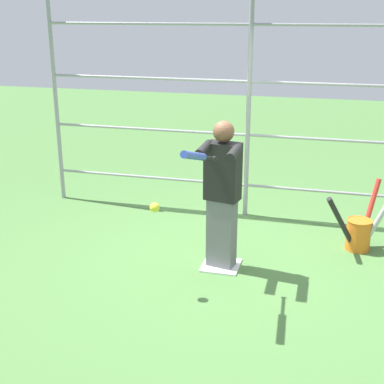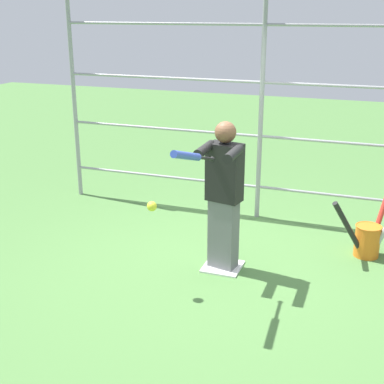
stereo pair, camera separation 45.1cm
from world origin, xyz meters
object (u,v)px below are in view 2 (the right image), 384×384
(baseball_bat_swinging, at_px, (190,156))
(bat_bucket, at_px, (368,237))
(batter, at_px, (224,192))
(softball_in_flight, at_px, (152,206))

(baseball_bat_swinging, height_order, bat_bucket, baseball_bat_swinging)
(batter, relative_size, softball_in_flight, 16.77)
(batter, xyz_separation_m, baseball_bat_swinging, (0.05, 0.88, 0.61))
(batter, relative_size, bat_bucket, 2.01)
(batter, bearing_deg, bat_bucket, -149.88)
(baseball_bat_swinging, distance_m, softball_in_flight, 0.77)
(batter, xyz_separation_m, bat_bucket, (-1.46, -0.85, -0.64))
(baseball_bat_swinging, relative_size, bat_bucket, 0.99)
(softball_in_flight, bearing_deg, batter, -126.83)
(bat_bucket, bearing_deg, batter, 30.12)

